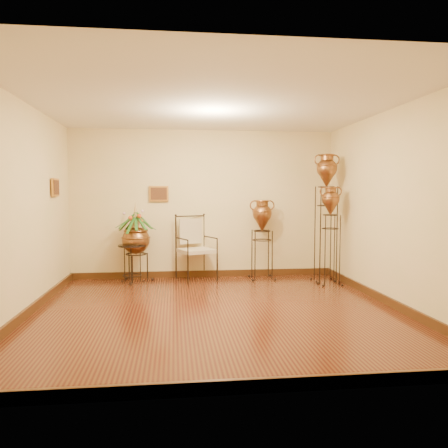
{
  "coord_description": "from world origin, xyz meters",
  "views": [
    {
      "loc": [
        -0.57,
        -5.84,
        1.6
      ],
      "look_at": [
        0.25,
        1.3,
        1.1
      ],
      "focal_mm": 35.0,
      "sensor_mm": 36.0,
      "label": 1
    }
  ],
  "objects": [
    {
      "name": "planter_urn",
      "position": [
        -1.26,
        2.15,
        0.82
      ],
      "size": [
        1.02,
        1.02,
        1.47
      ],
      "rotation": [
        0.0,
        0.0,
        -0.36
      ],
      "color": "black",
      "rests_on": "ground"
    },
    {
      "name": "ground",
      "position": [
        0.0,
        0.0,
        0.0
      ],
      "size": [
        5.0,
        5.0,
        0.0
      ],
      "primitive_type": "plane",
      "color": "#592F15",
      "rests_on": "ground"
    },
    {
      "name": "amphora_mid",
      "position": [
        2.15,
        1.52,
        0.88
      ],
      "size": [
        0.48,
        0.48,
        1.75
      ],
      "rotation": [
        0.0,
        0.0,
        -0.26
      ],
      "color": "black",
      "rests_on": "ground"
    },
    {
      "name": "amphora_short",
      "position": [
        1.06,
        2.15,
        0.75
      ],
      "size": [
        0.53,
        0.53,
        1.51
      ],
      "rotation": [
        0.0,
        0.0,
        -0.18
      ],
      "color": "black",
      "rests_on": "ground"
    },
    {
      "name": "armchair",
      "position": [
        -0.17,
        2.15,
        0.6
      ],
      "size": [
        0.86,
        0.84,
        1.2
      ],
      "rotation": [
        0.0,
        0.0,
        0.39
      ],
      "color": "black",
      "rests_on": "ground"
    },
    {
      "name": "amphora_tall",
      "position": [
        2.15,
        1.74,
        1.19
      ],
      "size": [
        0.58,
        0.58,
        2.33
      ],
      "rotation": [
        0.0,
        0.0,
        -0.33
      ],
      "color": "black",
      "rests_on": "ground"
    },
    {
      "name": "room_shell",
      "position": [
        -0.01,
        0.01,
        1.73
      ],
      "size": [
        5.02,
        5.02,
        2.81
      ],
      "color": "beige",
      "rests_on": "ground"
    },
    {
      "name": "side_table",
      "position": [
        -1.32,
        2.03,
        0.36
      ],
      "size": [
        0.58,
        0.58,
        0.87
      ],
      "rotation": [
        0.0,
        0.0,
        0.25
      ],
      "color": "black",
      "rests_on": "ground"
    }
  ]
}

